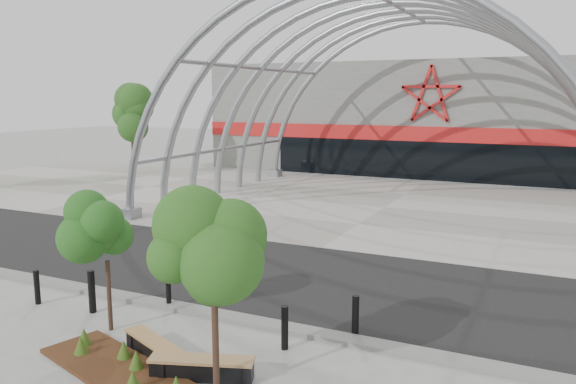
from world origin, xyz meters
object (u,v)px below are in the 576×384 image
street_tree_1 (214,260)px  bench_1 (202,369)px  street_tree_0 (106,232)px  bollard_2 (168,292)px  bench_0 (154,349)px

street_tree_1 → bench_1: size_ratio=1.73×
street_tree_0 → bench_1: 4.15m
bench_1 → bollard_2: bollard_2 is taller
street_tree_0 → street_tree_1: size_ratio=0.91×
bench_1 → bollard_2: 4.15m
street_tree_1 → bollard_2: bearing=137.6°
street_tree_0 → bollard_2: (0.36, 1.81, -2.01)m
bollard_2 → street_tree_1: bearing=-42.4°
bench_0 → bollard_2: bollard_2 is taller
bench_1 → street_tree_1: bearing=-34.5°
street_tree_1 → bench_0: (-2.05, 0.74, -2.47)m
street_tree_0 → street_tree_1: 4.23m
street_tree_1 → bench_1: bearing=145.5°
bench_0 → bollard_2: size_ratio=2.31×
street_tree_0 → bench_0: size_ratio=1.72×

